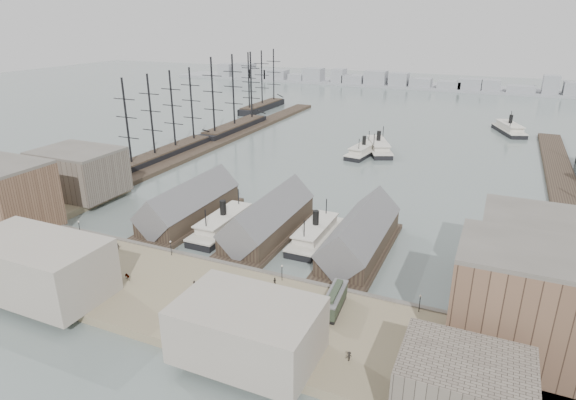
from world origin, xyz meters
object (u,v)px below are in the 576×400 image
at_px(tram, 335,301).
at_px(horse_cart_left, 91,263).
at_px(ferry_docked_west, 224,223).
at_px(horse_cart_right, 272,313).
at_px(horse_cart_center, 124,276).

height_order(tram, horse_cart_left, tram).
height_order(ferry_docked_west, horse_cart_right, ferry_docked_west).
distance_m(ferry_docked_west, horse_cart_center, 35.76).
distance_m(horse_cart_left, horse_cart_right, 47.81).
bearing_deg(horse_cart_center, ferry_docked_west, 12.03).
bearing_deg(ferry_docked_west, horse_cart_right, -47.52).
bearing_deg(horse_cart_center, tram, -61.17).
xyz_separation_m(horse_cart_center, horse_cart_right, (36.38, 0.67, -0.09)).
height_order(ferry_docked_west, tram, ferry_docked_west).
relative_size(horse_cart_center, horse_cart_right, 1.06).
bearing_deg(ferry_docked_west, horse_cart_center, -97.25).
relative_size(ferry_docked_west, horse_cart_left, 5.90).
relative_size(horse_cart_left, horse_cart_right, 0.98).
bearing_deg(horse_cart_right, ferry_docked_west, 21.84).
distance_m(horse_cart_center, horse_cart_right, 36.38).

